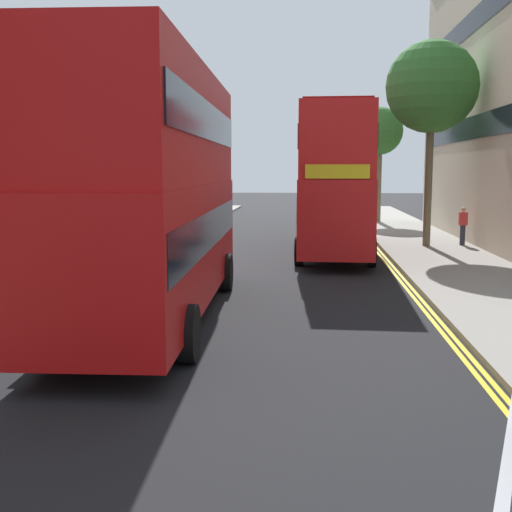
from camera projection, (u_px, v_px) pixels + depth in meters
sidewalk_right at (506, 299)px, 16.35m from camera, size 4.00×80.00×0.14m
sidewalk_left at (15, 291)px, 17.41m from camera, size 4.00×80.00×0.14m
kerb_line_outer at (438, 318)px, 14.56m from camera, size 0.10×56.00×0.01m
kerb_line_inner at (430, 318)px, 14.57m from camera, size 0.10×56.00×0.01m
double_decker_bus_away at (155, 185)px, 14.22m from camera, size 3.03×10.87×5.64m
double_decker_bus_oncoming at (335, 178)px, 25.22m from camera, size 3.02×10.87×5.64m
pedestrian_far at (463, 225)px, 27.25m from camera, size 0.34×0.22×1.62m
street_tree_mid at (379, 133)px, 38.79m from camera, size 2.89×2.89×6.95m
street_tree_far at (432, 88)px, 26.23m from camera, size 3.76×3.76×8.45m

